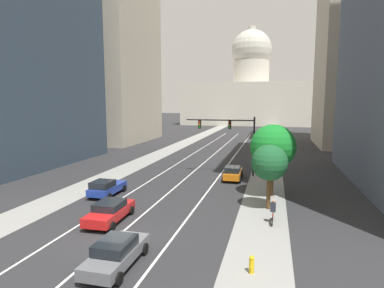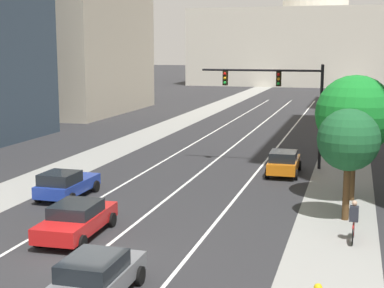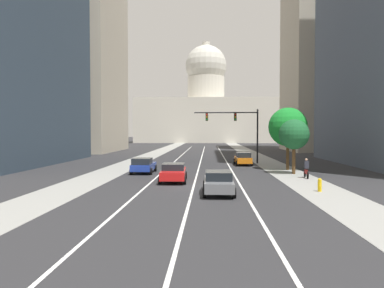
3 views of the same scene
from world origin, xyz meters
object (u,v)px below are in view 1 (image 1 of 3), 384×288
at_px(car_blue, 106,187).
at_px(traffic_signal_mast, 232,133).
at_px(capitol_building, 251,95).
at_px(car_gray, 116,253).
at_px(cyclist, 273,212).
at_px(street_tree_far_right, 269,163).
at_px(car_orange, 233,173).
at_px(car_red, 110,211).
at_px(fire_hydrant, 252,264).
at_px(street_tree_mid_right, 273,147).

bearing_deg(car_blue, traffic_signal_mast, -40.86).
relative_size(capitol_building, car_gray, 11.10).
bearing_deg(traffic_signal_mast, cyclist, -71.64).
distance_m(car_blue, street_tree_far_right, 14.65).
distance_m(car_orange, traffic_signal_mast, 4.87).
distance_m(car_red, street_tree_far_right, 12.58).
bearing_deg(car_orange, car_red, 153.13).
distance_m(car_gray, cyclist, 11.26).
xyz_separation_m(car_blue, fire_hydrant, (13.74, -10.10, -0.31)).
distance_m(capitol_building, car_orange, 96.57).
relative_size(car_gray, car_blue, 1.10).
height_order(car_blue, traffic_signal_mast, traffic_signal_mast).
bearing_deg(cyclist, fire_hydrant, 174.03).
relative_size(car_blue, street_tree_far_right, 0.80).
bearing_deg(street_tree_far_right, car_blue, 179.90).
xyz_separation_m(fire_hydrant, street_tree_mid_right, (0.83, 13.81, 4.04)).
xyz_separation_m(car_gray, car_blue, (-6.94, 11.21, 0.01)).
bearing_deg(car_red, traffic_signal_mast, -23.14).
bearing_deg(car_blue, car_gray, -147.96).
height_order(capitol_building, car_orange, capitol_building).
bearing_deg(car_blue, street_tree_far_right, -89.81).
xyz_separation_m(car_orange, street_tree_far_right, (3.93, -8.92, 2.94)).
height_order(car_red, traffic_signal_mast, traffic_signal_mast).
distance_m(car_blue, cyclist, 15.03).
xyz_separation_m(capitol_building, car_gray, (1.73, -115.93, -10.87)).
height_order(car_gray, cyclist, cyclist).
bearing_deg(traffic_signal_mast, car_blue, -131.14).
height_order(car_gray, street_tree_mid_right, street_tree_mid_right).
bearing_deg(capitol_building, traffic_signal_mast, -87.10).
relative_size(car_blue, traffic_signal_mast, 0.52).
distance_m(fire_hydrant, street_tree_far_right, 10.61).
xyz_separation_m(cyclist, street_tree_mid_right, (-0.15, 6.77, 3.65)).
relative_size(capitol_building, car_orange, 11.91).
xyz_separation_m(capitol_building, street_tree_far_right, (9.14, -104.74, -7.90)).
distance_m(capitol_building, car_blue, 105.41).
bearing_deg(car_gray, car_red, 31.42).
xyz_separation_m(traffic_signal_mast, street_tree_mid_right, (4.64, -7.66, -0.47)).
xyz_separation_m(traffic_signal_mast, fire_hydrant, (3.81, -21.46, -4.51)).
distance_m(cyclist, street_tree_far_right, 4.21).
xyz_separation_m(capitol_building, car_blue, (-5.20, -104.72, -10.86)).
height_order(traffic_signal_mast, fire_hydrant, traffic_signal_mast).
height_order(car_orange, fire_hydrant, car_orange).
xyz_separation_m(traffic_signal_mast, cyclist, (4.79, -14.43, -4.12)).
relative_size(car_orange, car_red, 0.89).
height_order(traffic_signal_mast, street_tree_far_right, traffic_signal_mast).
distance_m(car_orange, car_red, 16.07).
distance_m(traffic_signal_mast, street_tree_far_right, 12.28).
height_order(car_blue, car_red, car_blue).
bearing_deg(street_tree_mid_right, car_red, -140.04).
xyz_separation_m(car_gray, traffic_signal_mast, (2.99, 22.58, 4.21)).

